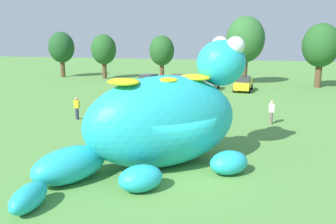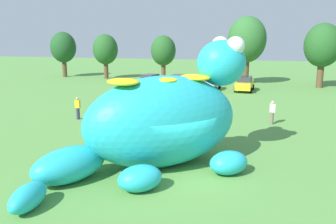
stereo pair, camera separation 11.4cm
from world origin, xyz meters
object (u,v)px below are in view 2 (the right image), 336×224
at_px(car_orange, 151,81).
at_px(car_yellow, 245,84).
at_px(giant_inflatable_creature, 163,120).
at_px(spectator_far_side, 153,88).
at_px(car_silver, 210,83).
at_px(spectator_mid_field, 272,113).
at_px(spectator_near_inflatable, 78,108).
at_px(spectator_by_cars, 191,89).
at_px(car_red, 179,82).

distance_m(car_orange, car_yellow, 11.06).
relative_size(giant_inflatable_creature, car_orange, 2.51).
xyz_separation_m(giant_inflatable_creature, spectator_far_side, (-6.37, 19.32, -1.41)).
relative_size(giant_inflatable_creature, car_silver, 2.61).
relative_size(car_silver, spectator_mid_field, 2.47).
relative_size(giant_inflatable_creature, spectator_far_side, 6.44).
xyz_separation_m(car_orange, spectator_far_side, (1.83, -5.01, -0.01)).
bearing_deg(spectator_near_inflatable, spectator_mid_field, 8.41).
distance_m(giant_inflatable_creature, spectator_near_inflatable, 11.74).
relative_size(spectator_by_cars, spectator_far_side, 1.00).
bearing_deg(spectator_near_inflatable, spectator_far_side, 78.35).
bearing_deg(car_silver, car_red, 179.73).
bearing_deg(spectator_mid_field, spectator_near_inflatable, -171.59).
distance_m(giant_inflatable_creature, car_silver, 24.78).
xyz_separation_m(car_orange, spectator_near_inflatable, (-0.57, -16.67, -0.01)).
bearing_deg(spectator_near_inflatable, spectator_by_cars, 61.08).
distance_m(car_red, spectator_mid_field, 18.11).
bearing_deg(spectator_near_inflatable, car_red, 76.84).
xyz_separation_m(car_silver, spectator_mid_field, (6.48, -14.95, -0.01)).
xyz_separation_m(car_red, spectator_far_side, (-1.59, -5.41, -0.01)).
relative_size(car_silver, spectator_near_inflatable, 2.47).
relative_size(giant_inflatable_creature, car_red, 2.59).
bearing_deg(car_yellow, car_orange, -176.26).
xyz_separation_m(car_silver, spectator_far_side, (-5.31, -5.40, -0.01)).
relative_size(car_silver, spectator_far_side, 2.47).
height_order(giant_inflatable_creature, car_yellow, giant_inflatable_creature).
xyz_separation_m(car_yellow, spectator_far_side, (-9.21, -5.73, -0.01)).
bearing_deg(car_yellow, spectator_near_inflatable, -123.74).
bearing_deg(spectator_near_inflatable, car_orange, 88.03).
height_order(car_yellow, spectator_mid_field, car_yellow).
relative_size(car_orange, car_silver, 1.04).
bearing_deg(car_red, spectator_mid_field, -55.72).
xyz_separation_m(car_red, spectator_by_cars, (2.48, -5.36, -0.01)).
xyz_separation_m(giant_inflatable_creature, car_silver, (-1.06, 24.72, -1.40)).
bearing_deg(spectator_by_cars, giant_inflatable_creature, -83.21).
height_order(giant_inflatable_creature, spectator_mid_field, giant_inflatable_creature).
distance_m(car_orange, spectator_far_side, 5.34).
bearing_deg(car_red, giant_inflatable_creature, -79.05).
relative_size(car_yellow, spectator_far_side, 2.46).
distance_m(car_yellow, spectator_near_inflatable, 20.91).
bearing_deg(car_yellow, spectator_mid_field, -80.43).
bearing_deg(car_silver, spectator_by_cars, -103.14).
xyz_separation_m(spectator_mid_field, spectator_far_side, (-11.79, 9.55, 0.00)).
bearing_deg(car_red, spectator_near_inflatable, -103.16).
height_order(car_red, car_yellow, same).
relative_size(giant_inflatable_creature, car_yellow, 2.62).
bearing_deg(spectator_far_side, car_orange, 110.05).
bearing_deg(car_silver, spectator_far_side, -134.55).
distance_m(giant_inflatable_creature, spectator_by_cars, 19.56).
bearing_deg(car_yellow, spectator_by_cars, -132.17).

